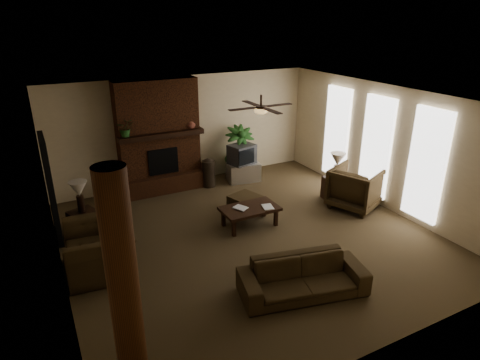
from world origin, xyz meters
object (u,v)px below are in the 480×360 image
floor_plant (239,163)px  tv_stand (243,172)px  sofa (303,272)px  side_table_right (335,189)px  log_column (123,282)px  armchair_left (99,242)px  ottoman (245,204)px  side_table_left (85,224)px  lamp_right (338,161)px  lamp_left (79,191)px  armchair_right (356,186)px  floor_vase (209,171)px  coffee_table (250,210)px

floor_plant → tv_stand: bearing=-93.1°
sofa → side_table_right: 3.87m
log_column → armchair_left: (0.09, 2.57, -0.84)m
log_column → floor_plant: 7.00m
ottoman → side_table_left: bearing=171.3°
lamp_right → lamp_left: bearing=170.5°
armchair_right → lamp_right: 0.72m
log_column → ottoman: size_ratio=4.67×
armchair_left → lamp_right: size_ratio=1.99×
floor_vase → floor_plant: floor_plant is taller
armchair_left → coffee_table: size_ratio=1.08×
log_column → floor_vase: 6.25m
log_column → tv_stand: bearing=50.3°
lamp_right → sofa: bearing=-137.1°
floor_plant → side_table_right: size_ratio=2.61×
lamp_left → side_table_left: bearing=-49.7°
lamp_left → tv_stand: bearing=15.6°
armchair_left → lamp_right: lamp_right is taller
coffee_table → floor_plant: (1.11, 2.63, 0.03)m
ottoman → tv_stand: size_ratio=0.71×
log_column → ottoman: log_column is taller
log_column → lamp_left: size_ratio=4.31×
armchair_left → floor_plant: size_ratio=0.90×
floor_vase → floor_plant: (1.00, 0.21, -0.03)m
sofa → armchair_right: size_ratio=1.92×
ottoman → armchair_right: bearing=-21.2°
log_column → side_table_right: 6.53m
armchair_right → ottoman: (-2.40, 0.93, -0.33)m
floor_vase → ottoman: bearing=-86.2°
tv_stand → floor_plant: bearing=96.0°
coffee_table → floor_vase: size_ratio=1.56×
sofa → lamp_left: lamp_left is taller
sofa → armchair_left: 3.51m
coffee_table → ottoman: size_ratio=2.00×
armchair_left → lamp_left: 1.46m
coffee_table → floor_vase: 2.42m
tv_stand → side_table_right: (1.39, -2.11, 0.03)m
tv_stand → floor_vase: bearing=-175.2°
log_column → lamp_right: size_ratio=4.31×
armchair_right → side_table_left: (-5.80, 1.45, -0.26)m
ottoman → tv_stand: tv_stand is taller
armchair_left → side_table_left: armchair_left is taller
log_column → floor_vase: (3.29, 5.23, -0.97)m
floor_plant → lamp_left: size_ratio=2.21×
armchair_left → floor_plant: armchair_left is taller
floor_plant → lamp_left: lamp_left is taller
side_table_left → lamp_left: size_ratio=0.85×
side_table_right → lamp_right: bearing=-122.2°
ottoman → floor_plant: (0.88, 2.01, 0.20)m
coffee_table → armchair_right: bearing=-6.7°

